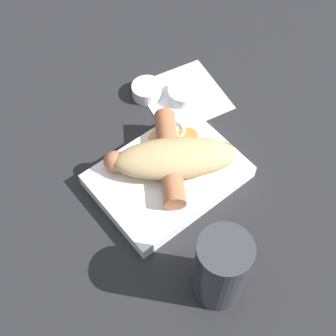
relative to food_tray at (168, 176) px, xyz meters
name	(u,v)px	position (x,y,z in m)	size (l,w,h in m)	color
ground_plane	(168,180)	(0.00, 0.00, -0.01)	(3.00, 3.00, 0.00)	#232326
food_tray	(168,176)	(0.00, 0.00, 0.00)	(0.22, 0.16, 0.02)	white
bread_roll	(174,156)	(0.01, 0.00, 0.04)	(0.19, 0.16, 0.05)	tan
sausage	(170,157)	(0.01, 0.01, 0.03)	(0.17, 0.16, 0.03)	#B26642
pickled_veggies	(172,134)	(0.05, 0.05, 0.01)	(0.09, 0.07, 0.01)	orange
napkin	(184,96)	(0.13, 0.12, -0.01)	(0.16, 0.16, 0.00)	white
condiment_cup_near	(183,95)	(0.13, 0.11, 0.00)	(0.05, 0.05, 0.02)	white
condiment_cup_far	(147,91)	(0.08, 0.16, 0.00)	(0.05, 0.05, 0.02)	white
drink_glass	(221,269)	(-0.06, -0.17, 0.05)	(0.07, 0.07, 0.13)	#333338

